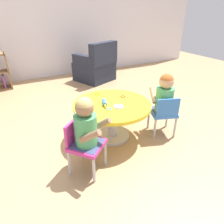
% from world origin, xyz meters
% --- Properties ---
extents(ground_plane, '(10.00, 10.00, 0.00)m').
position_xyz_m(ground_plane, '(0.00, 0.00, 0.00)').
color(ground_plane, tan).
extents(back_wall, '(8.00, 0.12, 2.80)m').
position_xyz_m(back_wall, '(0.00, 3.00, 1.40)').
color(back_wall, silver).
rests_on(back_wall, ground).
extents(craft_table, '(0.92, 0.92, 0.46)m').
position_xyz_m(craft_table, '(0.00, 0.00, 0.36)').
color(craft_table, silver).
rests_on(craft_table, ground).
extents(child_chair_left, '(0.42, 0.42, 0.54)m').
position_xyz_m(child_chair_left, '(-0.51, -0.39, 0.31)').
color(child_chair_left, '#B7B7BC').
rests_on(child_chair_left, ground).
extents(seated_child_left, '(0.43, 0.44, 0.51)m').
position_xyz_m(seated_child_left, '(-0.48, -0.42, 0.53)').
color(seated_child_left, '#3F4772').
rests_on(seated_child_left, ground).
extents(child_chair_right, '(0.38, 0.38, 0.54)m').
position_xyz_m(child_chair_right, '(0.59, -0.25, 0.31)').
color(child_chair_right, '#B7B7BC').
rests_on(child_chair_right, ground).
extents(seated_child_right, '(0.37, 0.42, 0.51)m').
position_xyz_m(seated_child_right, '(0.60, -0.21, 0.53)').
color(seated_child_right, '#3F4772').
rests_on(seated_child_right, ground).
extents(armchair_dark, '(0.92, 0.93, 0.85)m').
position_xyz_m(armchair_dark, '(0.73, 2.15, 0.31)').
color(armchair_dark, '#232838').
rests_on(armchair_dark, ground).
extents(rolling_pin, '(0.10, 0.22, 0.05)m').
position_xyz_m(rolling_pin, '(-0.09, 0.01, 0.49)').
color(rolling_pin, '#3F72CC').
rests_on(rolling_pin, craft_table).
extents(craft_scissors, '(0.14, 0.12, 0.01)m').
position_xyz_m(craft_scissors, '(-0.28, 0.05, 0.46)').
color(craft_scissors, silver).
rests_on(craft_scissors, craft_table).
extents(playdough_blob_0, '(0.11, 0.11, 0.01)m').
position_xyz_m(playdough_blob_0, '(0.02, -0.12, 0.47)').
color(playdough_blob_0, '#CC99E5').
rests_on(playdough_blob_0, craft_table).
extents(cookie_cutter_0, '(0.06, 0.06, 0.01)m').
position_xyz_m(cookie_cutter_0, '(-0.11, -0.12, 0.47)').
color(cookie_cutter_0, '#3F99D8').
rests_on(cookie_cutter_0, craft_table).
extents(cookie_cutter_1, '(0.07, 0.07, 0.01)m').
position_xyz_m(cookie_cutter_1, '(0.21, 0.11, 0.47)').
color(cookie_cutter_1, red).
rests_on(cookie_cutter_1, craft_table).
extents(cookie_cutter_2, '(0.07, 0.07, 0.01)m').
position_xyz_m(cookie_cutter_2, '(-0.04, 0.33, 0.47)').
color(cookie_cutter_2, orange).
rests_on(cookie_cutter_2, craft_table).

